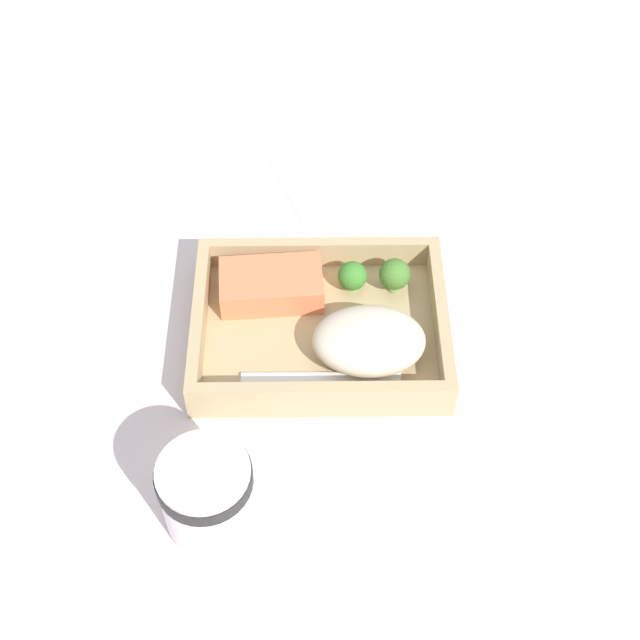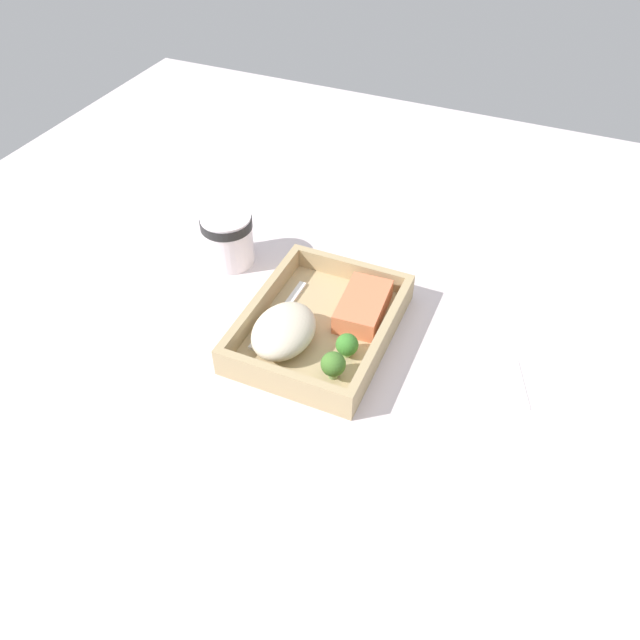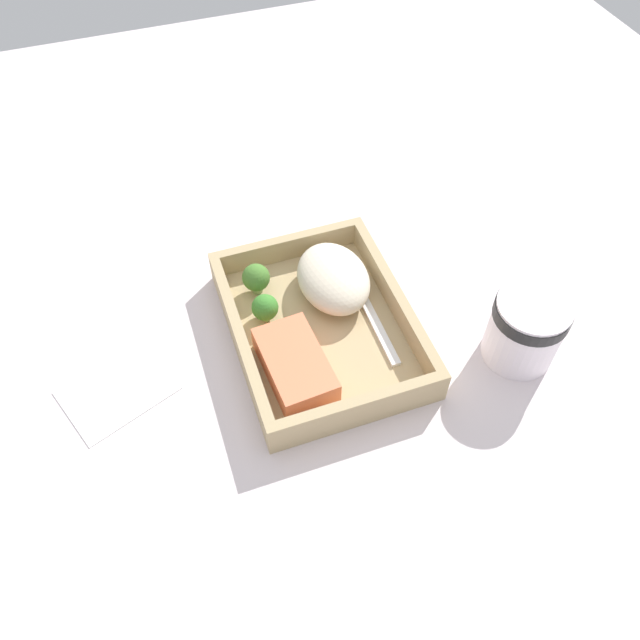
{
  "view_description": "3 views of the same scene",
  "coord_description": "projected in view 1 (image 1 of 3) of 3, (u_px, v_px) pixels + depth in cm",
  "views": [
    {
      "loc": [
        -0.59,
        -56.45,
        73.64
      ],
      "look_at": [
        0.0,
        0.0,
        2.7
      ],
      "focal_mm": 50.0,
      "sensor_mm": 36.0,
      "label": 1
    },
    {
      "loc": [
        59.08,
        25.71,
        63.64
      ],
      "look_at": [
        0.0,
        0.0,
        2.7
      ],
      "focal_mm": 35.0,
      "sensor_mm": 36.0,
      "label": 2
    },
    {
      "loc": [
        -41.75,
        14.56,
        58.74
      ],
      "look_at": [
        0.0,
        0.0,
        2.7
      ],
      "focal_mm": 35.0,
      "sensor_mm": 36.0,
      "label": 3
    }
  ],
  "objects": [
    {
      "name": "takeout_tray",
      "position": [
        320.0,
        333.0,
        0.92
      ],
      "size": [
        25.83,
        19.93,
        1.2
      ],
      "primitive_type": "cube",
      "color": "tan",
      "rests_on": "ground_plane"
    },
    {
      "name": "fork",
      "position": [
        332.0,
        378.0,
        0.88
      ],
      "size": [
        15.81,
        2.22,
        0.44
      ],
      "color": "white",
      "rests_on": "takeout_tray"
    },
    {
      "name": "tray_rim",
      "position": [
        320.0,
        319.0,
        0.91
      ],
      "size": [
        25.83,
        19.93,
        3.23
      ],
      "color": "tan",
      "rests_on": "takeout_tray"
    },
    {
      "name": "salmon_fillet",
      "position": [
        271.0,
        285.0,
        0.93
      ],
      "size": [
        11.12,
        6.89,
        3.19
      ],
      "primitive_type": "cube",
      "rotation": [
        0.0,
        0.0,
        0.07
      ],
      "color": "#ED7A4F",
      "rests_on": "takeout_tray"
    },
    {
      "name": "broccoli_floret_2",
      "position": [
        395.0,
        275.0,
        0.93
      ],
      "size": [
        3.35,
        3.35,
        4.12
      ],
      "color": "#7C9A5A",
      "rests_on": "takeout_tray"
    },
    {
      "name": "mashed_potatoes",
      "position": [
        369.0,
        341.0,
        0.88
      ],
      "size": [
        11.23,
        8.36,
        4.75
      ],
      "primitive_type": "ellipsoid",
      "color": "beige",
      "rests_on": "takeout_tray"
    },
    {
      "name": "paper_cup",
      "position": [
        207.0,
        492.0,
        0.76
      ],
      "size": [
        8.25,
        8.25,
        8.61
      ],
      "color": "white",
      "rests_on": "ground_plane"
    },
    {
      "name": "receipt_slip",
      "position": [
        321.0,
        180.0,
        1.07
      ],
      "size": [
        12.22,
        13.73,
        0.24
      ],
      "primitive_type": "cube",
      "rotation": [
        0.0,
        0.0,
        0.37
      ],
      "color": "white",
      "rests_on": "ground_plane"
    },
    {
      "name": "broccoli_floret_1",
      "position": [
        352.0,
        276.0,
        0.94
      ],
      "size": [
        3.13,
        3.13,
        3.56
      ],
      "color": "#8BAD62",
      "rests_on": "takeout_tray"
    },
    {
      "name": "ground_plane",
      "position": [
        320.0,
        342.0,
        0.94
      ],
      "size": [
        160.0,
        160.0,
        2.0
      ],
      "primitive_type": "cube",
      "color": "silver"
    }
  ]
}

